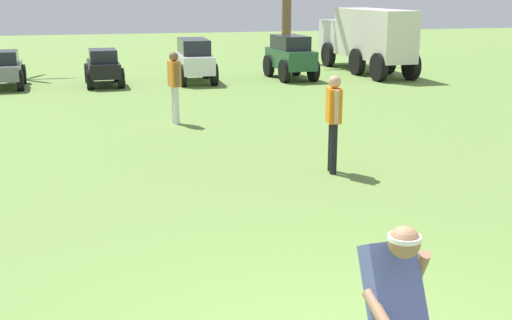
{
  "coord_description": "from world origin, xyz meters",
  "views": [
    {
      "loc": [
        -1.72,
        -3.92,
        2.85
      ],
      "look_at": [
        0.03,
        3.17,
        0.9
      ],
      "focal_mm": 45.0,
      "sensor_mm": 36.0,
      "label": 1
    }
  ],
  "objects_px": {
    "teammate_near_sideline": "(334,115)",
    "parked_car_slot_c": "(194,59)",
    "parked_car_slot_b": "(103,67)",
    "teammate_midfield": "(175,81)",
    "parked_car_slot_a": "(5,69)",
    "parked_car_slot_d": "(290,56)",
    "box_truck": "(366,37)",
    "frisbee_thrower": "(390,305)"
  },
  "relations": [
    {
      "from": "parked_car_slot_a",
      "to": "parked_car_slot_d",
      "type": "relative_size",
      "value": 0.93
    },
    {
      "from": "parked_car_slot_a",
      "to": "parked_car_slot_c",
      "type": "relative_size",
      "value": 0.93
    },
    {
      "from": "parked_car_slot_c",
      "to": "parked_car_slot_d",
      "type": "bearing_deg",
      "value": 0.12
    },
    {
      "from": "teammate_near_sideline",
      "to": "teammate_midfield",
      "type": "relative_size",
      "value": 1.0
    },
    {
      "from": "parked_car_slot_a",
      "to": "parked_car_slot_d",
      "type": "height_order",
      "value": "parked_car_slot_d"
    },
    {
      "from": "teammate_near_sideline",
      "to": "parked_car_slot_d",
      "type": "bearing_deg",
      "value": 76.7
    },
    {
      "from": "teammate_near_sideline",
      "to": "parked_car_slot_a",
      "type": "height_order",
      "value": "teammate_near_sideline"
    },
    {
      "from": "parked_car_slot_b",
      "to": "box_truck",
      "type": "relative_size",
      "value": 0.38
    },
    {
      "from": "teammate_midfield",
      "to": "parked_car_slot_d",
      "type": "relative_size",
      "value": 0.65
    },
    {
      "from": "frisbee_thrower",
      "to": "box_truck",
      "type": "distance_m",
      "value": 19.1
    },
    {
      "from": "parked_car_slot_c",
      "to": "box_truck",
      "type": "relative_size",
      "value": 0.41
    },
    {
      "from": "frisbee_thrower",
      "to": "teammate_near_sideline",
      "type": "xyz_separation_m",
      "value": [
        1.74,
        5.75,
        0.15
      ]
    },
    {
      "from": "parked_car_slot_b",
      "to": "box_truck",
      "type": "height_order",
      "value": "box_truck"
    },
    {
      "from": "parked_car_slot_a",
      "to": "teammate_near_sideline",
      "type": "bearing_deg",
      "value": -60.28
    },
    {
      "from": "parked_car_slot_b",
      "to": "parked_car_slot_c",
      "type": "height_order",
      "value": "parked_car_slot_c"
    },
    {
      "from": "parked_car_slot_a",
      "to": "box_truck",
      "type": "distance_m",
      "value": 11.94
    },
    {
      "from": "teammate_near_sideline",
      "to": "parked_car_slot_c",
      "type": "height_order",
      "value": "teammate_near_sideline"
    },
    {
      "from": "frisbee_thrower",
      "to": "box_truck",
      "type": "bearing_deg",
      "value": 67.29
    },
    {
      "from": "frisbee_thrower",
      "to": "parked_car_slot_a",
      "type": "distance_m",
      "value": 17.3
    },
    {
      "from": "teammate_near_sideline",
      "to": "parked_car_slot_b",
      "type": "distance_m",
      "value": 11.32
    },
    {
      "from": "parked_car_slot_c",
      "to": "teammate_midfield",
      "type": "bearing_deg",
      "value": -102.14
    },
    {
      "from": "parked_car_slot_b",
      "to": "parked_car_slot_c",
      "type": "bearing_deg",
      "value": 1.68
    },
    {
      "from": "parked_car_slot_c",
      "to": "teammate_near_sideline",
      "type": "bearing_deg",
      "value": -86.89
    },
    {
      "from": "parked_car_slot_a",
      "to": "teammate_midfield",
      "type": "bearing_deg",
      "value": -56.55
    },
    {
      "from": "teammate_midfield",
      "to": "parked_car_slot_c",
      "type": "distance_m",
      "value": 6.56
    },
    {
      "from": "teammate_near_sideline",
      "to": "box_truck",
      "type": "relative_size",
      "value": 0.26
    },
    {
      "from": "frisbee_thrower",
      "to": "parked_car_slot_c",
      "type": "relative_size",
      "value": 0.58
    },
    {
      "from": "teammate_midfield",
      "to": "parked_car_slot_a",
      "type": "height_order",
      "value": "teammate_midfield"
    },
    {
      "from": "frisbee_thrower",
      "to": "box_truck",
      "type": "xyz_separation_m",
      "value": [
        7.37,
        17.61,
        0.44
      ]
    },
    {
      "from": "parked_car_slot_d",
      "to": "box_truck",
      "type": "bearing_deg",
      "value": 17.71
    },
    {
      "from": "parked_car_slot_c",
      "to": "box_truck",
      "type": "distance_m",
      "value": 6.32
    },
    {
      "from": "teammate_midfield",
      "to": "parked_car_slot_b",
      "type": "relative_size",
      "value": 0.7
    },
    {
      "from": "frisbee_thrower",
      "to": "teammate_near_sideline",
      "type": "relative_size",
      "value": 0.9
    },
    {
      "from": "frisbee_thrower",
      "to": "parked_car_slot_d",
      "type": "xyz_separation_m",
      "value": [
        4.31,
        16.64,
        -0.05
      ]
    },
    {
      "from": "teammate_near_sideline",
      "to": "frisbee_thrower",
      "type": "bearing_deg",
      "value": -106.83
    },
    {
      "from": "parked_car_slot_c",
      "to": "parked_car_slot_b",
      "type": "bearing_deg",
      "value": -178.32
    },
    {
      "from": "parked_car_slot_d",
      "to": "box_truck",
      "type": "distance_m",
      "value": 3.25
    },
    {
      "from": "teammate_near_sideline",
      "to": "parked_car_slot_b",
      "type": "bearing_deg",
      "value": 107.47
    },
    {
      "from": "teammate_midfield",
      "to": "box_truck",
      "type": "height_order",
      "value": "box_truck"
    },
    {
      "from": "teammate_near_sideline",
      "to": "teammate_midfield",
      "type": "xyz_separation_m",
      "value": [
        -1.97,
        4.47,
        0.0
      ]
    },
    {
      "from": "parked_car_slot_c",
      "to": "parked_car_slot_d",
      "type": "distance_m",
      "value": 3.16
    },
    {
      "from": "teammate_midfield",
      "to": "parked_car_slot_d",
      "type": "xyz_separation_m",
      "value": [
        4.54,
        6.41,
        -0.2
      ]
    }
  ]
}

